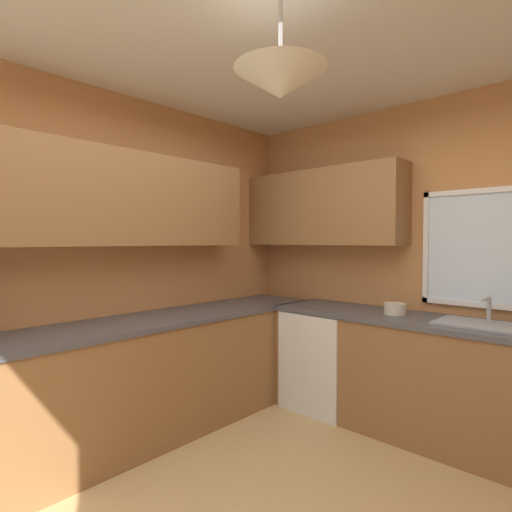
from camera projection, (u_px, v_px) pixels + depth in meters
room_shell at (284, 195)px, 2.50m from camera, size 3.62×3.97×2.71m
counter_run_left at (126, 384)px, 2.96m from camera, size 0.65×3.58×0.90m
counter_run_back at (441, 381)px, 3.02m from camera, size 2.71×0.65×0.90m
dishwasher at (325, 359)px, 3.67m from camera, size 0.60×0.60×0.86m
sink_assembly at (483, 324)px, 2.82m from camera, size 0.58×0.40×0.19m
bowl at (395, 309)px, 3.24m from camera, size 0.17×0.17×0.09m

